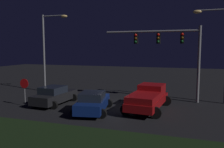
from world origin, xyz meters
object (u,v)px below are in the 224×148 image
traffic_signal_gantry (169,45)px  street_lamp_left (49,43)px  stop_sign (24,87)px  pickup_truck (148,97)px  street_lamp_right (219,43)px  car_sedan (93,102)px  car_sedan_far (54,95)px

traffic_signal_gantry → street_lamp_left: 12.39m
traffic_signal_gantry → stop_sign: bearing=-151.9°
pickup_truck → street_lamp_left: (-11.22, 4.07, 4.13)m
pickup_truck → stop_sign: size_ratio=2.49×
pickup_truck → traffic_signal_gantry: traffic_signal_gantry is taller
street_lamp_right → traffic_signal_gantry: bearing=-175.5°
street_lamp_left → street_lamp_right: bearing=-0.5°
traffic_signal_gantry → stop_sign: size_ratio=3.73×
stop_sign → pickup_truck: bearing=12.3°
pickup_truck → stop_sign: bearing=107.4°
car_sedan → street_lamp_right: street_lamp_right is taller
street_lamp_left → stop_sign: (1.69, -6.15, -3.57)m
stop_sign → car_sedan: bearing=0.9°
pickup_truck → car_sedan_far: size_ratio=1.24×
car_sedan → stop_sign: (-5.84, -0.09, 0.82)m
stop_sign → traffic_signal_gantry: bearing=28.1°
car_sedan → traffic_signal_gantry: bearing=-51.6°
street_lamp_left → car_sedan_far: bearing=-53.5°
car_sedan_far → stop_sign: bearing=130.1°
traffic_signal_gantry → street_lamp_left: bearing=178.0°
street_lamp_right → street_lamp_left: bearing=179.5°
car_sedan_far → street_lamp_right: (12.85, 4.63, 4.29)m
car_sedan → car_sedan_far: (-4.00, 1.30, 0.00)m
stop_sign → street_lamp_left: bearing=105.4°
pickup_truck → car_sedan: size_ratio=1.19×
car_sedan → traffic_signal_gantry: (4.86, 5.62, 4.16)m
car_sedan_far → traffic_signal_gantry: size_ratio=0.54×
car_sedan_far → street_lamp_left: bearing=39.5°
pickup_truck → stop_sign: (-9.53, -2.08, 0.56)m
street_lamp_right → pickup_truck: bearing=-142.6°
pickup_truck → street_lamp_right: bearing=-47.6°
pickup_truck → car_sedan_far: bearing=100.2°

